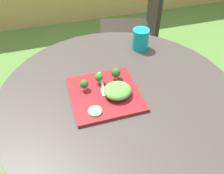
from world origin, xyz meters
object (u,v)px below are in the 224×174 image
at_px(salad_plate, 105,95).
at_px(fork, 103,86).
at_px(drinking_glass, 140,40).
at_px(patio_chair, 139,22).

relative_size(salad_plate, fork, 1.85).
xyz_separation_m(drinking_glass, fork, (-0.27, -0.25, -0.03)).
distance_m(patio_chair, fork, 1.05).
xyz_separation_m(salad_plate, fork, (0.00, 0.05, 0.01)).
bearing_deg(fork, patio_chair, 58.89).
xyz_separation_m(patio_chair, fork, (-0.53, -0.88, 0.20)).
relative_size(patio_chair, fork, 5.81).
xyz_separation_m(patio_chair, drinking_glass, (-0.26, -0.63, 0.24)).
distance_m(patio_chair, salad_plate, 1.09).
distance_m(salad_plate, fork, 0.05).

